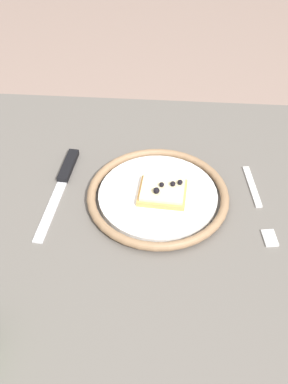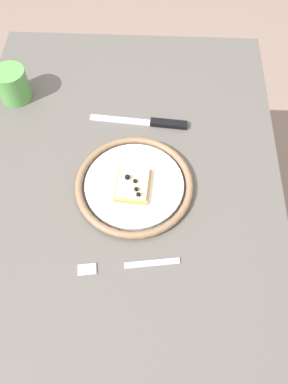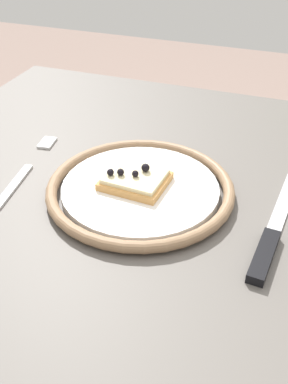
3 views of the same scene
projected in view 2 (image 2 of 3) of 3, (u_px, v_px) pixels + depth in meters
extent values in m
plane|color=gray|center=(131.00, 272.00, 1.52)|extent=(6.00, 6.00, 0.00)
cube|color=#5B5651|center=(121.00, 170.00, 0.88)|extent=(0.92, 0.72, 0.03)
cylinder|color=#4C4742|center=(232.00, 381.00, 1.00)|extent=(0.05, 0.05, 0.72)
cylinder|color=#4C4742|center=(216.00, 139.00, 1.40)|extent=(0.05, 0.05, 0.72)
cylinder|color=#4C4742|center=(4.00, 370.00, 1.01)|extent=(0.05, 0.05, 0.72)
cylinder|color=#4C4742|center=(54.00, 134.00, 1.41)|extent=(0.05, 0.05, 0.72)
cylinder|color=white|center=(134.00, 185.00, 0.84)|extent=(0.22, 0.22, 0.01)
torus|color=#8C6B4C|center=(134.00, 184.00, 0.83)|extent=(0.26, 0.26, 0.02)
cube|color=tan|center=(133.00, 186.00, 0.82)|extent=(0.09, 0.08, 0.01)
cube|color=beige|center=(133.00, 184.00, 0.81)|extent=(0.08, 0.07, 0.01)
sphere|color=black|center=(135.00, 181.00, 0.81)|extent=(0.01, 0.01, 0.01)
sphere|color=black|center=(136.00, 189.00, 0.80)|extent=(0.01, 0.01, 0.01)
sphere|color=black|center=(138.00, 194.00, 0.79)|extent=(0.01, 0.01, 0.01)
sphere|color=black|center=(127.00, 177.00, 0.81)|extent=(0.01, 0.01, 0.01)
cube|color=silver|center=(120.00, 120.00, 0.94)|extent=(0.03, 0.15, 0.00)
cube|color=black|center=(169.00, 124.00, 0.93)|extent=(0.03, 0.09, 0.01)
cube|color=silver|center=(152.00, 263.00, 0.75)|extent=(0.03, 0.11, 0.00)
cube|color=silver|center=(87.00, 270.00, 0.74)|extent=(0.03, 0.04, 0.00)
cylinder|color=#599E4C|center=(13.00, 85.00, 0.94)|extent=(0.08, 0.08, 0.08)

